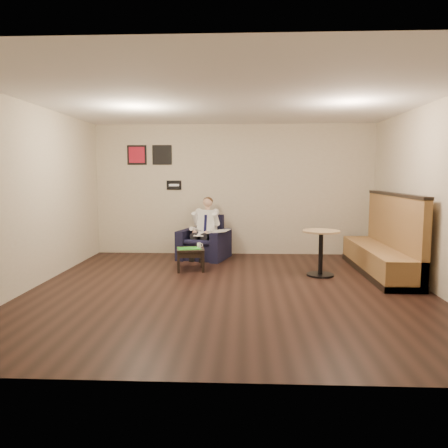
{
  "coord_description": "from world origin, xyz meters",
  "views": [
    {
      "loc": [
        0.22,
        -6.46,
        1.73
      ],
      "look_at": [
        -0.13,
        1.2,
        0.86
      ],
      "focal_mm": 35.0,
      "sensor_mm": 36.0,
      "label": 1
    }
  ],
  "objects_px": {
    "armchair": "(204,237)",
    "banquette": "(380,234)",
    "seated_man": "(202,230)",
    "cafe_table": "(321,253)",
    "coffee_mug": "(199,245)",
    "smartphone": "(193,247)",
    "green_folder": "(189,248)",
    "side_table": "(191,259)"
  },
  "relations": [
    {
      "from": "cafe_table",
      "to": "side_table",
      "type": "bearing_deg",
      "value": 171.65
    },
    {
      "from": "smartphone",
      "to": "banquette",
      "type": "distance_m",
      "value": 3.33
    },
    {
      "from": "seated_man",
      "to": "side_table",
      "type": "bearing_deg",
      "value": -80.57
    },
    {
      "from": "armchair",
      "to": "coffee_mug",
      "type": "relative_size",
      "value": 10.8
    },
    {
      "from": "smartphone",
      "to": "banquette",
      "type": "bearing_deg",
      "value": -2.92
    },
    {
      "from": "coffee_mug",
      "to": "banquette",
      "type": "bearing_deg",
      "value": -4.08
    },
    {
      "from": "seated_man",
      "to": "green_folder",
      "type": "distance_m",
      "value": 1.06
    },
    {
      "from": "armchair",
      "to": "banquette",
      "type": "xyz_separation_m",
      "value": [
        3.19,
        -1.22,
        0.25
      ]
    },
    {
      "from": "banquette",
      "to": "cafe_table",
      "type": "height_order",
      "value": "banquette"
    },
    {
      "from": "smartphone",
      "to": "cafe_table",
      "type": "height_order",
      "value": "cafe_table"
    },
    {
      "from": "banquette",
      "to": "cafe_table",
      "type": "xyz_separation_m",
      "value": [
        -1.05,
        -0.24,
        -0.3
      ]
    },
    {
      "from": "armchair",
      "to": "banquette",
      "type": "relative_size",
      "value": 0.34
    },
    {
      "from": "seated_man",
      "to": "side_table",
      "type": "relative_size",
      "value": 2.47
    },
    {
      "from": "smartphone",
      "to": "cafe_table",
      "type": "xyz_separation_m",
      "value": [
        2.26,
        -0.48,
        -0.01
      ]
    },
    {
      "from": "seated_man",
      "to": "cafe_table",
      "type": "height_order",
      "value": "seated_man"
    },
    {
      "from": "banquette",
      "to": "cafe_table",
      "type": "relative_size",
      "value": 3.45
    },
    {
      "from": "coffee_mug",
      "to": "cafe_table",
      "type": "xyz_separation_m",
      "value": [
        2.14,
        -0.46,
        -0.05
      ]
    },
    {
      "from": "side_table",
      "to": "cafe_table",
      "type": "bearing_deg",
      "value": -8.35
    },
    {
      "from": "green_folder",
      "to": "banquette",
      "type": "xyz_separation_m",
      "value": [
        3.36,
        -0.08,
        0.29
      ]
    },
    {
      "from": "seated_man",
      "to": "smartphone",
      "type": "relative_size",
      "value": 9.72
    },
    {
      "from": "armchair",
      "to": "smartphone",
      "type": "bearing_deg",
      "value": -81.35
    },
    {
      "from": "side_table",
      "to": "coffee_mug",
      "type": "xyz_separation_m",
      "value": [
        0.14,
        0.13,
        0.24
      ]
    },
    {
      "from": "coffee_mug",
      "to": "side_table",
      "type": "bearing_deg",
      "value": -137.63
    },
    {
      "from": "armchair",
      "to": "smartphone",
      "type": "relative_size",
      "value": 7.33
    },
    {
      "from": "side_table",
      "to": "green_folder",
      "type": "distance_m",
      "value": 0.21
    },
    {
      "from": "side_table",
      "to": "green_folder",
      "type": "height_order",
      "value": "green_folder"
    },
    {
      "from": "seated_man",
      "to": "side_table",
      "type": "xyz_separation_m",
      "value": [
        -0.12,
        -1.01,
        -0.4
      ]
    },
    {
      "from": "seated_man",
      "to": "side_table",
      "type": "distance_m",
      "value": 1.09
    },
    {
      "from": "armchair",
      "to": "seated_man",
      "type": "height_order",
      "value": "seated_man"
    },
    {
      "from": "armchair",
      "to": "seated_man",
      "type": "bearing_deg",
      "value": -90.0
    },
    {
      "from": "seated_man",
      "to": "smartphone",
      "type": "height_order",
      "value": "seated_man"
    },
    {
      "from": "green_folder",
      "to": "cafe_table",
      "type": "xyz_separation_m",
      "value": [
        2.3,
        -0.31,
        -0.01
      ]
    },
    {
      "from": "side_table",
      "to": "coffee_mug",
      "type": "bearing_deg",
      "value": 42.37
    },
    {
      "from": "seated_man",
      "to": "smartphone",
      "type": "bearing_deg",
      "value": -80.2
    },
    {
      "from": "green_folder",
      "to": "armchair",
      "type": "bearing_deg",
      "value": 81.49
    },
    {
      "from": "smartphone",
      "to": "seated_man",
      "type": "bearing_deg",
      "value": 85.16
    },
    {
      "from": "green_folder",
      "to": "banquette",
      "type": "relative_size",
      "value": 0.15
    },
    {
      "from": "green_folder",
      "to": "cafe_table",
      "type": "relative_size",
      "value": 0.51
    },
    {
      "from": "green_folder",
      "to": "banquette",
      "type": "distance_m",
      "value": 3.37
    },
    {
      "from": "green_folder",
      "to": "smartphone",
      "type": "bearing_deg",
      "value": 74.72
    },
    {
      "from": "banquette",
      "to": "cafe_table",
      "type": "distance_m",
      "value": 1.12
    },
    {
      "from": "armchair",
      "to": "coffee_mug",
      "type": "xyz_separation_m",
      "value": [
        -0.0,
        -0.99,
        0.0
      ]
    }
  ]
}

